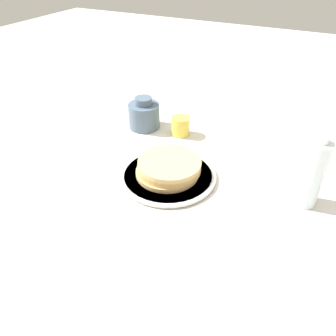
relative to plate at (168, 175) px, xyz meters
name	(u,v)px	position (x,y,z in m)	size (l,w,h in m)	color
ground_plane	(176,178)	(0.01, -0.02, -0.01)	(4.00, 4.00, 0.00)	silver
plate	(168,175)	(0.00, 0.00, 0.00)	(0.27, 0.27, 0.01)	silver
pancake_stack	(169,167)	(0.00, 0.00, 0.03)	(0.19, 0.18, 0.04)	tan
juice_glass	(181,126)	(0.24, 0.07, 0.02)	(0.06, 0.06, 0.06)	yellow
cream_jug	(144,115)	(0.23, 0.21, 0.04)	(0.11, 0.11, 0.11)	#4C6075
water_bottle_near	(312,174)	(0.06, -0.36, 0.09)	(0.06, 0.06, 0.20)	silver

